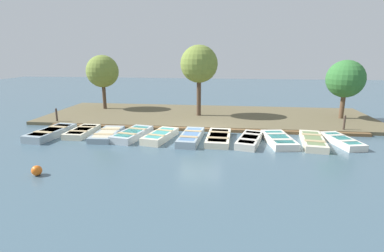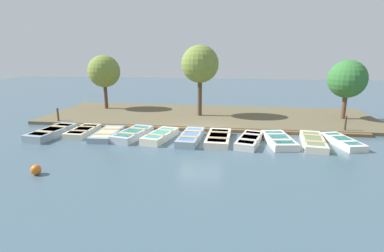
% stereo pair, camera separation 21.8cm
% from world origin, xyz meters
% --- Properties ---
extents(ground_plane, '(80.00, 80.00, 0.00)m').
position_xyz_m(ground_plane, '(0.00, 0.00, 0.00)').
color(ground_plane, '#425B6B').
extents(shore_bank, '(8.00, 24.00, 0.22)m').
position_xyz_m(shore_bank, '(-5.00, 0.00, 0.11)').
color(shore_bank, brown).
rests_on(shore_bank, ground_plane).
extents(dock_walkway, '(1.47, 19.94, 0.18)m').
position_xyz_m(dock_walkway, '(-1.38, 0.00, 0.09)').
color(dock_walkway, brown).
rests_on(dock_walkway, ground_plane).
extents(rowboat_0, '(3.45, 1.59, 0.44)m').
position_xyz_m(rowboat_0, '(1.47, -8.68, 0.22)').
color(rowboat_0, '#8C9EA8').
rests_on(rowboat_0, ground_plane).
extents(rowboat_1, '(2.69, 1.18, 0.37)m').
position_xyz_m(rowboat_1, '(0.86, -7.04, 0.18)').
color(rowboat_1, beige).
rests_on(rowboat_1, ground_plane).
extents(rowboat_2, '(3.08, 1.37, 0.34)m').
position_xyz_m(rowboat_2, '(1.17, -5.37, 0.17)').
color(rowboat_2, '#8C9EA8').
rests_on(rowboat_2, ground_plane).
extents(rowboat_3, '(3.24, 1.81, 0.42)m').
position_xyz_m(rowboat_3, '(1.16, -3.85, 0.21)').
color(rowboat_3, '#B2BCC1').
rests_on(rowboat_3, ground_plane).
extents(rowboat_4, '(3.04, 1.68, 0.42)m').
position_xyz_m(rowboat_4, '(1.32, -2.16, 0.21)').
color(rowboat_4, beige).
rests_on(rowboat_4, ground_plane).
extents(rowboat_5, '(3.33, 1.26, 0.42)m').
position_xyz_m(rowboat_5, '(1.35, -0.41, 0.21)').
color(rowboat_5, '#8C9EA8').
rests_on(rowboat_5, ground_plane).
extents(rowboat_6, '(3.24, 1.36, 0.36)m').
position_xyz_m(rowboat_6, '(1.17, 1.12, 0.18)').
color(rowboat_6, beige).
rests_on(rowboat_6, ground_plane).
extents(rowboat_7, '(3.18, 1.72, 0.39)m').
position_xyz_m(rowboat_7, '(1.43, 2.81, 0.19)').
color(rowboat_7, beige).
rests_on(rowboat_7, ground_plane).
extents(rowboat_8, '(3.17, 1.67, 0.39)m').
position_xyz_m(rowboat_8, '(1.22, 4.38, 0.19)').
color(rowboat_8, silver).
rests_on(rowboat_8, ground_plane).
extents(rowboat_9, '(3.48, 1.51, 0.37)m').
position_xyz_m(rowboat_9, '(1.18, 6.17, 0.18)').
color(rowboat_9, beige).
rests_on(rowboat_9, ground_plane).
extents(rowboat_10, '(3.00, 1.64, 0.36)m').
position_xyz_m(rowboat_10, '(0.98, 7.72, 0.18)').
color(rowboat_10, silver).
rests_on(rowboat_10, ground_plane).
extents(mooring_post_near, '(0.13, 0.13, 1.13)m').
position_xyz_m(mooring_post_near, '(-1.42, -10.01, 0.57)').
color(mooring_post_near, '#47382D').
rests_on(mooring_post_near, ground_plane).
extents(mooring_post_far, '(0.13, 0.13, 1.13)m').
position_xyz_m(mooring_post_far, '(-1.42, 8.64, 0.57)').
color(mooring_post_far, '#47382D').
rests_on(mooring_post_far, ground_plane).
extents(buoy, '(0.41, 0.41, 0.41)m').
position_xyz_m(buoy, '(6.92, -5.93, 0.20)').
color(buoy, orange).
rests_on(buoy, ground_plane).
extents(park_tree_far_left, '(2.61, 2.61, 4.61)m').
position_xyz_m(park_tree_far_left, '(-6.39, -8.67, 3.28)').
color(park_tree_far_left, '#4C3828').
rests_on(park_tree_far_left, ground_plane).
extents(park_tree_left, '(2.70, 2.70, 5.34)m').
position_xyz_m(park_tree_left, '(-4.60, -0.58, 3.95)').
color(park_tree_left, '#4C3828').
rests_on(park_tree_left, ground_plane).
extents(park_tree_center, '(2.60, 2.60, 4.31)m').
position_xyz_m(park_tree_center, '(-4.84, 9.64, 2.99)').
color(park_tree_center, brown).
rests_on(park_tree_center, ground_plane).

